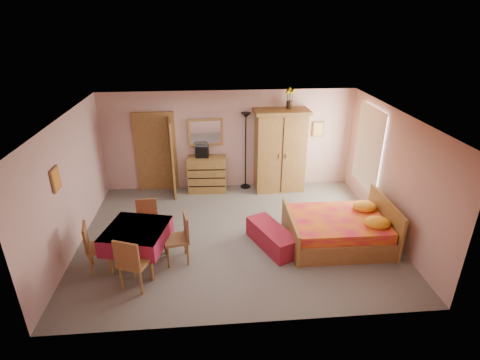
{
  "coord_description": "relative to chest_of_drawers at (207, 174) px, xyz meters",
  "views": [
    {
      "loc": [
        -0.51,
        -6.81,
        4.39
      ],
      "look_at": [
        0.1,
        0.3,
        1.15
      ],
      "focal_mm": 28.0,
      "sensor_mm": 36.0,
      "label": 1
    }
  ],
  "objects": [
    {
      "name": "wall_back",
      "position": [
        0.6,
        0.25,
        0.83
      ],
      "size": [
        6.5,
        0.1,
        2.6
      ],
      "primitive_type": "cube",
      "color": "tan",
      "rests_on": "floor"
    },
    {
      "name": "picture_left",
      "position": [
        -2.62,
        -2.85,
        1.23
      ],
      "size": [
        0.04,
        0.32,
        0.42
      ],
      "primitive_type": "cube",
      "color": "orange",
      "rests_on": "wall_left"
    },
    {
      "name": "picture_back",
      "position": [
        2.95,
        0.22,
        1.08
      ],
      "size": [
        0.3,
        0.04,
        0.4
      ],
      "primitive_type": "cube",
      "color": "#D8BF59",
      "rests_on": "wall_back"
    },
    {
      "name": "window",
      "position": [
        3.81,
        -1.05,
        0.98
      ],
      "size": [
        0.08,
        1.4,
        1.95
      ],
      "primitive_type": "cube",
      "color": "white",
      "rests_on": "wall_right"
    },
    {
      "name": "wall_front",
      "position": [
        0.6,
        -4.75,
        0.83
      ],
      "size": [
        6.5,
        0.1,
        2.6
      ],
      "primitive_type": "cube",
      "color": "tan",
      "rests_on": "floor"
    },
    {
      "name": "chair_north",
      "position": [
        -1.23,
        -2.4,
        -0.01
      ],
      "size": [
        0.44,
        0.44,
        0.92
      ],
      "primitive_type": "cube",
      "rotation": [
        0.0,
        0.0,
        3.18
      ],
      "color": "#A46637",
      "rests_on": "floor"
    },
    {
      "name": "ceiling",
      "position": [
        0.6,
        -2.25,
        2.13
      ],
      "size": [
        6.5,
        6.5,
        0.0
      ],
      "primitive_type": "plane",
      "rotation": [
        3.14,
        0.0,
        0.0
      ],
      "color": "brown",
      "rests_on": "wall_back"
    },
    {
      "name": "chair_south",
      "position": [
        -1.24,
        -3.71,
        0.04
      ],
      "size": [
        0.59,
        0.59,
        1.01
      ],
      "primitive_type": "cube",
      "rotation": [
        0.0,
        0.0,
        -0.37
      ],
      "color": "olive",
      "rests_on": "floor"
    },
    {
      "name": "bench",
      "position": [
        1.28,
        -2.73,
        -0.26
      ],
      "size": [
        0.95,
        1.36,
        0.43
      ],
      "primitive_type": "cube",
      "rotation": [
        0.0,
        0.0,
        0.41
      ],
      "color": "maroon",
      "rests_on": "floor"
    },
    {
      "name": "stereo",
      "position": [
        -0.11,
        0.06,
        0.62
      ],
      "size": [
        0.35,
        0.27,
        0.31
      ],
      "primitive_type": "cube",
      "rotation": [
        0.0,
        0.0,
        -0.08
      ],
      "color": "black",
      "rests_on": "chest_of_drawers"
    },
    {
      "name": "chair_east",
      "position": [
        -0.6,
        -3.05,
        0.02
      ],
      "size": [
        0.52,
        0.52,
        0.98
      ],
      "primitive_type": "cube",
      "rotation": [
        0.0,
        0.0,
        1.76
      ],
      "color": "olive",
      "rests_on": "floor"
    },
    {
      "name": "dining_table",
      "position": [
        -1.3,
        -3.08,
        -0.08
      ],
      "size": [
        1.28,
        1.28,
        0.78
      ],
      "primitive_type": "cube",
      "rotation": [
        0.0,
        0.0,
        -0.23
      ],
      "color": "maroon",
      "rests_on": "floor"
    },
    {
      "name": "wall_left",
      "position": [
        -2.65,
        -2.25,
        0.83
      ],
      "size": [
        0.1,
        5.0,
        2.6
      ],
      "primitive_type": "cube",
      "color": "tan",
      "rests_on": "floor"
    },
    {
      "name": "sunflower_vase",
      "position": [
        2.1,
        0.04,
        1.96
      ],
      "size": [
        0.22,
        0.22,
        0.52
      ],
      "primitive_type": "cube",
      "rotation": [
        0.0,
        0.0,
        0.04
      ],
      "color": "yellow",
      "rests_on": "wardrobe"
    },
    {
      "name": "floor_lamp",
      "position": [
        1.03,
        0.11,
        0.56
      ],
      "size": [
        0.27,
        0.27,
        2.06
      ],
      "primitive_type": "cube",
      "rotation": [
        0.0,
        0.0,
        0.03
      ],
      "color": "black",
      "rests_on": "floor"
    },
    {
      "name": "wall_mirror",
      "position": [
        0.0,
        0.21,
        1.08
      ],
      "size": [
        0.89,
        0.11,
        0.7
      ],
      "primitive_type": "cube",
      "rotation": [
        0.0,
        0.0,
        0.08
      ],
      "color": "white",
      "rests_on": "wall_back"
    },
    {
      "name": "floor",
      "position": [
        0.6,
        -2.25,
        -0.47
      ],
      "size": [
        6.5,
        6.5,
        0.0
      ],
      "primitive_type": "plane",
      "color": "slate",
      "rests_on": "ground"
    },
    {
      "name": "bed",
      "position": [
        2.63,
        -2.7,
        0.0
      ],
      "size": [
        2.06,
        1.63,
        0.94
      ],
      "primitive_type": "cube",
      "rotation": [
        0.0,
        0.0,
        -0.01
      ],
      "color": "red",
      "rests_on": "floor"
    },
    {
      "name": "doorway",
      "position": [
        -1.3,
        0.22,
        0.56
      ],
      "size": [
        1.06,
        0.12,
        2.15
      ],
      "primitive_type": "cube",
      "color": "#9E6B35",
      "rests_on": "floor"
    },
    {
      "name": "wall_right",
      "position": [
        3.85,
        -2.25,
        0.83
      ],
      "size": [
        0.1,
        5.0,
        2.6
      ],
      "primitive_type": "cube",
      "color": "tan",
      "rests_on": "floor"
    },
    {
      "name": "chest_of_drawers",
      "position": [
        0.0,
        0.0,
        0.0
      ],
      "size": [
        1.02,
        0.55,
        0.94
      ],
      "primitive_type": "cube",
      "rotation": [
        0.0,
        0.0,
        -0.05
      ],
      "color": "olive",
      "rests_on": "floor"
    },
    {
      "name": "wardrobe",
      "position": [
        1.9,
        -0.06,
        0.61
      ],
      "size": [
        1.41,
        0.77,
        2.16
      ],
      "primitive_type": "cube",
      "rotation": [
        0.0,
        0.0,
        0.04
      ],
      "color": "olive",
      "rests_on": "floor"
    },
    {
      "name": "chair_west",
      "position": [
        -1.98,
        -3.16,
        0.01
      ],
      "size": [
        0.52,
        0.52,
        0.95
      ],
      "primitive_type": "cube",
      "rotation": [
        0.0,
        0.0,
        -1.34
      ],
      "color": "#AC793A",
      "rests_on": "floor"
    }
  ]
}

